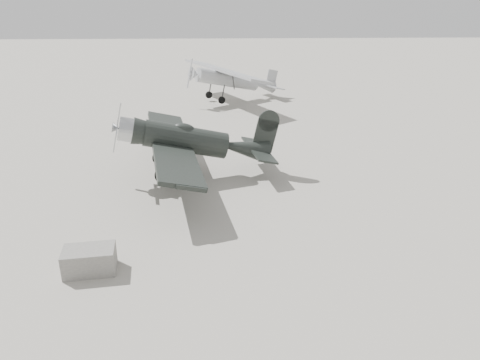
% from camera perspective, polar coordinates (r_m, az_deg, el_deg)
% --- Properties ---
extents(ground, '(160.00, 160.00, 0.00)m').
position_cam_1_polar(ground, '(18.65, -0.92, -7.32)').
color(ground, '#9A9688').
rests_on(ground, ground).
extents(lowwing_monoplane, '(8.39, 11.67, 3.74)m').
position_cam_1_polar(lowwing_monoplane, '(24.10, -5.71, 4.74)').
color(lowwing_monoplane, black).
rests_on(lowwing_monoplane, ground).
extents(highwing_monoplane, '(9.29, 11.64, 3.45)m').
position_cam_1_polar(highwing_monoplane, '(41.18, -1.09, 12.47)').
color(highwing_monoplane, gray).
rests_on(highwing_monoplane, ground).
extents(equipment_block, '(1.90, 1.33, 0.88)m').
position_cam_1_polar(equipment_block, '(17.35, -17.87, -9.29)').
color(equipment_block, slate).
rests_on(equipment_block, ground).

